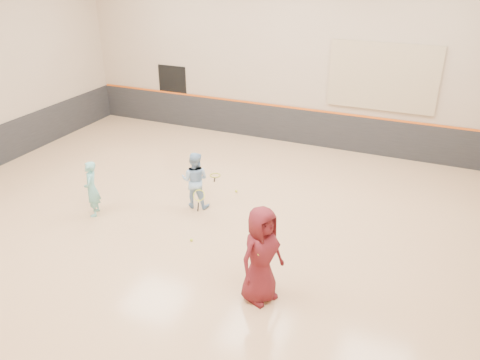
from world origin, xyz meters
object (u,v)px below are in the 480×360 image
at_px(girl, 92,189).
at_px(spare_racket, 215,175).
at_px(young_man, 261,255).
at_px(instructor, 195,180).

xyz_separation_m(girl, spare_racket, (1.76, 3.16, -0.68)).
xyz_separation_m(girl, young_man, (4.87, -1.29, 0.25)).
height_order(girl, spare_racket, girl).
height_order(girl, instructor, instructor).
bearing_deg(girl, young_man, 48.00).
xyz_separation_m(girl, instructor, (2.09, 1.36, 0.03)).
relative_size(girl, spare_racket, 2.04).
distance_m(instructor, spare_racket, 1.96).
xyz_separation_m(young_man, spare_racket, (-3.11, 4.44, -0.93)).
bearing_deg(young_man, instructor, 71.65).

